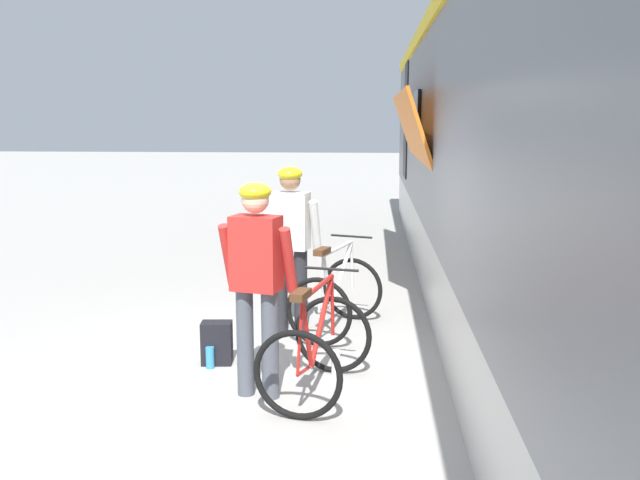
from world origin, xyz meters
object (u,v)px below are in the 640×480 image
(train_car, at_px, (612,151))
(water_bottle_by_the_backpack, at_px, (210,358))
(cyclist_near_in_white, at_px, (291,235))
(cyclist_far_in_red, at_px, (257,271))
(backpack_on_platform, at_px, (217,343))
(bicycle_far_red, at_px, (317,348))
(water_bottle_near_the_bikes, at_px, (336,363))
(bicycle_near_white, at_px, (336,295))

(train_car, bearing_deg, water_bottle_by_the_backpack, -171.98)
(train_car, height_order, water_bottle_by_the_backpack, train_car)
(cyclist_near_in_white, xyz_separation_m, cyclist_far_in_red, (-0.07, -1.76, 0.00))
(backpack_on_platform, bearing_deg, bicycle_far_red, -38.45)
(backpack_on_platform, height_order, water_bottle_near_the_bikes, backpack_on_platform)
(cyclist_far_in_red, xyz_separation_m, bicycle_near_white, (0.55, 1.76, -0.65))
(bicycle_near_white, distance_m, backpack_on_platform, 1.50)
(bicycle_near_white, bearing_deg, water_bottle_near_the_bikes, -87.19)
(bicycle_far_red, height_order, water_bottle_near_the_bikes, bicycle_far_red)
(train_car, bearing_deg, cyclist_far_in_red, -160.25)
(train_car, xyz_separation_m, cyclist_far_in_red, (-3.07, -1.10, -0.91))
(cyclist_far_in_red, xyz_separation_m, water_bottle_by_the_backpack, (-0.55, 0.59, -0.95))
(backpack_on_platform, bearing_deg, train_car, 1.49)
(train_car, relative_size, cyclist_near_in_white, 11.92)
(train_car, relative_size, water_bottle_by_the_backpack, 105.64)
(cyclist_far_in_red, bearing_deg, cyclist_near_in_white, 87.83)
(cyclist_far_in_red, relative_size, backpack_on_platform, 4.40)
(train_car, xyz_separation_m, backpack_on_platform, (-3.58, -0.38, -1.77))
(bicycle_near_white, relative_size, bicycle_far_red, 1.03)
(water_bottle_near_the_bikes, bearing_deg, cyclist_far_in_red, -141.74)
(train_car, height_order, cyclist_far_in_red, train_car)
(cyclist_far_in_red, xyz_separation_m, bicycle_far_red, (0.48, 0.06, -0.65))
(bicycle_far_red, height_order, water_bottle_by_the_backpack, bicycle_far_red)
(cyclist_far_in_red, height_order, bicycle_far_red, cyclist_far_in_red)
(train_car, xyz_separation_m, water_bottle_by_the_backpack, (-3.61, -0.51, -1.87))
(train_car, bearing_deg, cyclist_near_in_white, 167.70)
(water_bottle_by_the_backpack, bearing_deg, backpack_on_platform, 73.26)
(train_car, bearing_deg, water_bottle_near_the_bikes, -165.88)
(cyclist_far_in_red, distance_m, water_bottle_by_the_backpack, 1.25)
(cyclist_near_in_white, relative_size, cyclist_far_in_red, 1.00)
(bicycle_near_white, distance_m, water_bottle_near_the_bikes, 1.31)
(cyclist_near_in_white, bearing_deg, backpack_on_platform, -118.92)
(water_bottle_near_the_bikes, distance_m, water_bottle_by_the_backpack, 1.16)
(cyclist_far_in_red, distance_m, water_bottle_near_the_bikes, 1.22)
(water_bottle_by_the_backpack, bearing_deg, train_car, 8.02)
(bicycle_far_red, bearing_deg, water_bottle_by_the_backpack, 152.39)
(cyclist_near_in_white, height_order, water_bottle_by_the_backpack, cyclist_near_in_white)
(bicycle_near_white, bearing_deg, train_car, -14.70)
(train_car, height_order, backpack_on_platform, train_car)
(bicycle_far_red, height_order, backpack_on_platform, bicycle_far_red)
(cyclist_far_in_red, relative_size, water_bottle_by_the_backpack, 8.86)
(bicycle_near_white, relative_size, water_bottle_near_the_bikes, 5.23)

